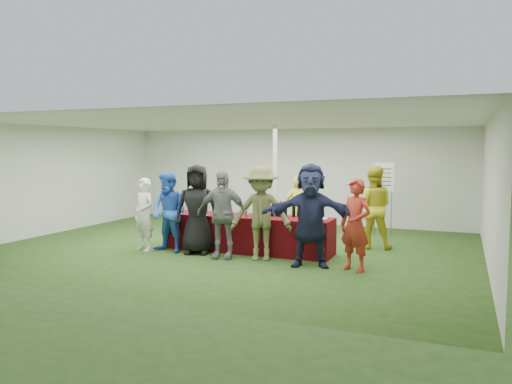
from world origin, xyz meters
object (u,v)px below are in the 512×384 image
at_px(serving_table, 247,233).
at_px(customer_0, 144,214).
at_px(wine_list_sign, 383,183).
at_px(dump_bucket, 315,216).
at_px(customer_5, 310,215).
at_px(customer_3, 222,214).
at_px(customer_1, 169,212).
at_px(staff_pourer, 299,210).
at_px(customer_6, 355,225).
at_px(customer_2, 197,209).
at_px(staff_back, 373,207).
at_px(customer_4, 261,213).

bearing_deg(serving_table, customer_0, -159.99).
bearing_deg(wine_list_sign, dump_bucket, -104.46).
distance_m(serving_table, customer_5, 1.87).
relative_size(dump_bucket, customer_3, 0.15).
bearing_deg(customer_3, customer_1, 165.26).
xyz_separation_m(wine_list_sign, staff_pourer, (-1.54, -1.93, -0.54)).
bearing_deg(customer_0, customer_6, 19.48).
height_order(staff_pourer, customer_2, customer_2).
distance_m(staff_back, customer_4, 2.66).
distance_m(customer_0, customer_6, 4.46).
bearing_deg(wine_list_sign, customer_3, -124.19).
bearing_deg(customer_6, customer_2, -160.33).
bearing_deg(customer_1, customer_5, 6.25).
bearing_deg(customer_3, customer_5, -10.62).
xyz_separation_m(customer_0, customer_1, (0.59, 0.05, 0.07)).
bearing_deg(customer_3, wine_list_sign, 45.34).
distance_m(staff_back, customer_6, 2.13).
bearing_deg(staff_back, wine_list_sign, -100.16).
height_order(staff_pourer, customer_5, customer_5).
bearing_deg(customer_1, serving_table, 33.62).
relative_size(dump_bucket, staff_pourer, 0.17).
height_order(staff_back, customer_1, staff_back).
bearing_deg(customer_3, staff_back, 29.21).
height_order(customer_2, customer_4, same).
height_order(customer_0, customer_3, customer_3).
xyz_separation_m(staff_pourer, customer_6, (1.61, -1.81, 0.03)).
bearing_deg(customer_4, staff_pourer, 67.20).
bearing_deg(customer_4, dump_bucket, 9.59).
bearing_deg(customer_3, customer_2, 152.19).
bearing_deg(customer_0, staff_back, 45.46).
bearing_deg(wine_list_sign, serving_table, -128.52).
bearing_deg(staff_back, customer_1, 17.27).
bearing_deg(staff_back, staff_pourer, 0.93).
xyz_separation_m(serving_table, customer_3, (-0.19, -0.79, 0.49)).
xyz_separation_m(dump_bucket, customer_1, (-2.98, -0.47, -0.01)).
bearing_deg(customer_4, customer_3, 174.65).
bearing_deg(dump_bucket, serving_table, 171.79).
bearing_deg(dump_bucket, customer_4, -155.36).
xyz_separation_m(staff_back, customer_6, (0.06, -2.13, -0.08)).
xyz_separation_m(serving_table, customer_2, (-0.86, -0.58, 0.54)).
bearing_deg(staff_back, customer_3, 29.02).
height_order(customer_4, customer_5, customer_5).
height_order(dump_bucket, wine_list_sign, wine_list_sign).
distance_m(staff_pourer, staff_back, 1.59).
bearing_deg(customer_1, customer_0, -167.02).
distance_m(customer_0, customer_4, 2.62).
bearing_deg(customer_6, staff_back, 115.20).
bearing_deg(wine_list_sign, customer_2, -132.26).
relative_size(dump_bucket, customer_4, 0.14).
xyz_separation_m(serving_table, wine_list_sign, (2.34, 2.94, 0.94)).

